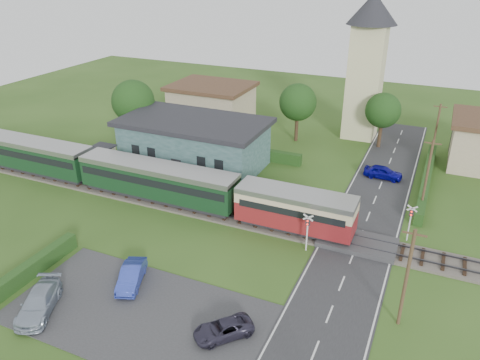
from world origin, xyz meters
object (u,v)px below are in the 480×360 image
at_px(car_park_dark, 223,329).
at_px(station_building, 194,142).
at_px(crossing_signal_far, 411,218).
at_px(house_west, 212,104).
at_px(car_on_road, 383,172).
at_px(car_park_silver, 39,303).
at_px(car_park_blue, 131,276).
at_px(crossing_signal_near, 307,227).
at_px(pedestrian_far, 122,165).
at_px(pedestrian_near, 212,187).
at_px(train, 130,174).
at_px(equipment_hut, 103,157).
at_px(church_tower, 368,57).

bearing_deg(car_park_dark, station_building, 165.54).
bearing_deg(crossing_signal_far, house_west, 144.23).
distance_m(car_on_road, car_park_silver, 35.00).
xyz_separation_m(car_park_blue, car_park_dark, (8.20, -1.95, -0.14)).
bearing_deg(crossing_signal_near, car_park_silver, -134.60).
bearing_deg(pedestrian_far, pedestrian_near, -97.26).
relative_size(crossing_signal_near, pedestrian_far, 2.00).
distance_m(train, crossing_signal_near, 18.70).
height_order(house_west, car_park_silver, house_west).
relative_size(train, car_park_blue, 10.77).
relative_size(station_building, train, 0.37).
relative_size(equipment_hut, car_park_dark, 0.69).
distance_m(church_tower, crossing_signal_near, 29.57).
distance_m(crossing_signal_near, pedestrian_far, 22.76).
distance_m(equipment_hut, church_tower, 33.48).
height_order(car_on_road, car_park_blue, car_park_blue).
xyz_separation_m(house_west, car_park_silver, (7.50, -39.50, -2.02)).
height_order(equipment_hut, car_park_silver, equipment_hut).
bearing_deg(church_tower, equipment_hut, -135.25).
bearing_deg(pedestrian_near, car_on_road, -141.69).
bearing_deg(pedestrian_far, house_west, -5.76).
bearing_deg(car_on_road, crossing_signal_near, 169.83).
bearing_deg(station_building, house_west, 109.65).
xyz_separation_m(station_building, car_park_dark, (14.50, -22.59, -2.10)).
distance_m(equipment_hut, crossing_signal_near, 25.04).
xyz_separation_m(train, car_park_silver, (4.65, -16.50, -1.41)).
height_order(station_building, pedestrian_near, station_building).
distance_m(train, car_on_road, 26.08).
distance_m(house_west, car_on_road, 26.58).
bearing_deg(car_park_silver, house_west, 76.00).
relative_size(crossing_signal_near, pedestrian_near, 2.12).
distance_m(train, church_tower, 32.17).
relative_size(equipment_hut, train, 0.06).
relative_size(church_tower, crossing_signal_near, 5.37).
bearing_deg(pedestrian_far, car_park_blue, -145.05).
relative_size(train, car_park_silver, 9.12).
height_order(church_tower, pedestrian_near, church_tower).
distance_m(station_building, crossing_signal_near, 19.98).
distance_m(church_tower, pedestrian_far, 32.04).
xyz_separation_m(church_tower, car_on_road, (4.88, -12.12, -9.50)).
distance_m(church_tower, crossing_signal_far, 26.39).
distance_m(station_building, car_park_blue, 21.67).
height_order(equipment_hut, house_west, house_west).
bearing_deg(car_on_road, car_park_blue, 153.88).
bearing_deg(house_west, train, -82.93).
distance_m(car_on_road, pedestrian_far, 27.68).
height_order(station_building, car_park_dark, station_building).
distance_m(station_building, church_tower, 23.89).
xyz_separation_m(crossing_signal_far, pedestrian_far, (-29.25, 0.80, -0.87)).
relative_size(crossing_signal_far, car_park_silver, 0.69).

